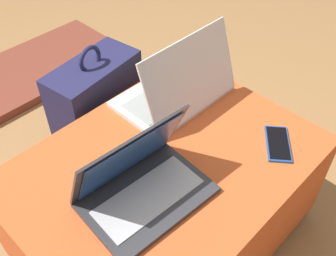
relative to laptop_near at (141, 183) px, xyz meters
name	(u,v)px	position (x,y,z in m)	size (l,w,h in m)	color
ground_plane	(166,236)	(0.13, 0.04, -0.47)	(14.00, 14.00, 0.00)	#9E7042
ottoman	(166,202)	(0.13, 0.04, -0.26)	(0.90, 0.67, 0.42)	maroon
laptop_near	(141,183)	(0.00, 0.00, 0.00)	(0.35, 0.26, 0.23)	#333338
laptop_far	(178,89)	(0.36, 0.20, 0.01)	(0.38, 0.26, 0.26)	silver
cell_phone	(278,144)	(0.42, -0.16, -0.04)	(0.16, 0.15, 0.01)	#1E4C9E
backpack	(97,115)	(0.23, 0.52, -0.24)	(0.38, 0.26, 0.56)	#23234C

